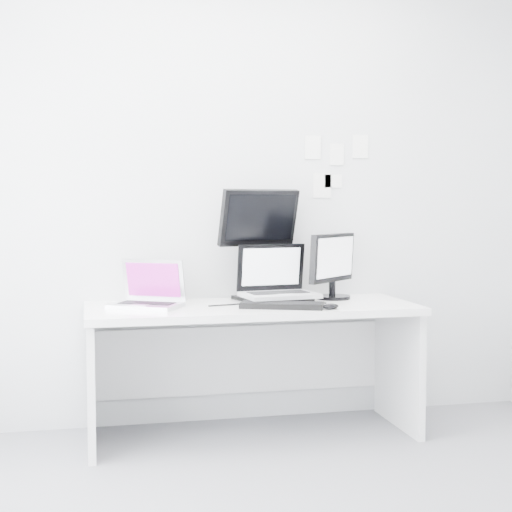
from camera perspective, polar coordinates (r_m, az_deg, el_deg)
back_wall at (r=4.51m, az=-1.28°, el=4.76°), size 3.60×0.00×3.60m
desk at (r=4.27m, az=-0.32°, el=-8.52°), size 1.80×0.70×0.73m
macbook at (r=4.12m, az=-8.23°, el=-1.99°), size 0.44×0.41×0.27m
speaker at (r=4.36m, az=-6.42°, el=-2.17°), size 0.12×0.12×0.19m
dell_laptop at (r=4.27m, az=1.75°, el=-1.28°), size 0.44×0.36×0.34m
rear_monitor at (r=4.42m, az=0.09°, el=0.98°), size 0.51×0.31×0.66m
samsung_monitor at (r=4.46m, az=5.80°, el=-0.68°), size 0.45×0.43×0.39m
keyboard at (r=4.08m, az=1.95°, el=-3.68°), size 0.47×0.31×0.03m
mouse at (r=4.04m, az=5.58°, el=-3.76°), size 0.11×0.09×0.03m
wall_note_0 at (r=4.63m, az=4.25°, el=8.08°), size 0.10×0.00×0.14m
wall_note_1 at (r=4.67m, az=6.03°, el=7.54°), size 0.09×0.00×0.13m
wall_note_2 at (r=4.72m, az=7.77°, el=8.09°), size 0.10×0.00×0.14m
wall_note_3 at (r=4.66m, az=5.78°, el=5.58°), size 0.11×0.00×0.08m
wall_note_4 at (r=4.63m, az=4.94°, el=5.26°), size 0.11×0.00×0.15m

